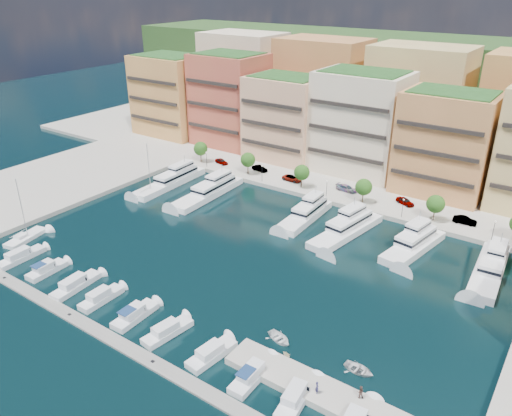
{
  "coord_description": "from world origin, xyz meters",
  "views": [
    {
      "loc": [
        47.38,
        -64.83,
        47.38
      ],
      "look_at": [
        -3.82,
        8.31,
        6.0
      ],
      "focal_mm": 35.0,
      "sensor_mm": 36.0,
      "label": 1
    }
  ],
  "objects_px": {
    "car_3": "(346,188)",
    "tender_0": "(279,338)",
    "cruiser_6": "(211,354)",
    "person_1": "(360,392)",
    "car_0": "(222,161)",
    "lamppost_2": "(327,186)",
    "lamppost_1": "(262,170)",
    "sailboat_2": "(150,194)",
    "cruiser_5": "(167,332)",
    "cruiser_8": "(296,398)",
    "tree_2": "(302,172)",
    "yacht_3": "(307,213)",
    "tree_0": "(201,149)",
    "tender_2": "(359,369)",
    "yacht_4": "(348,229)",
    "cruiser_1": "(46,270)",
    "cruiser_7": "(252,375)",
    "cruiser_4": "(135,315)",
    "car_4": "(405,201)",
    "lamppost_0": "(206,157)",
    "car_2": "(292,178)",
    "tree_4": "(436,204)",
    "tender_1": "(286,354)",
    "cruiser_3": "(101,298)",
    "lamppost_3": "(403,205)",
    "cruiser_0": "(21,257)",
    "lamppost_4": "(494,227)",
    "yacht_6": "(490,267)",
    "tree_1": "(248,160)",
    "car_1": "(260,168)",
    "car_5": "(465,220)",
    "yacht_1": "(210,191)",
    "cruiser_2": "(76,285)",
    "yacht_5": "(415,243)",
    "sailboat_0": "(26,238)"
  },
  "relations": [
    {
      "from": "cruiser_8",
      "to": "sailboat_2",
      "type": "relative_size",
      "value": 0.64
    },
    {
      "from": "tree_2",
      "to": "sailboat_2",
      "type": "bearing_deg",
      "value": -140.63
    },
    {
      "from": "yacht_4",
      "to": "car_3",
      "type": "relative_size",
      "value": 4.13
    },
    {
      "from": "cruiser_7",
      "to": "cruiser_4",
      "type": "bearing_deg",
      "value": 179.99
    },
    {
      "from": "lamppost_4",
      "to": "cruiser_5",
      "type": "relative_size",
      "value": 0.51
    },
    {
      "from": "cruiser_5",
      "to": "cruiser_8",
      "type": "bearing_deg",
      "value": -0.01
    },
    {
      "from": "tree_2",
      "to": "car_0",
      "type": "relative_size",
      "value": 1.34
    },
    {
      "from": "cruiser_1",
      "to": "car_0",
      "type": "distance_m",
      "value": 60.5
    },
    {
      "from": "tree_4",
      "to": "cruiser_0",
      "type": "relative_size",
      "value": 0.62
    },
    {
      "from": "cruiser_2",
      "to": "lamppost_0",
      "type": "bearing_deg",
      "value": 108.19
    },
    {
      "from": "car_2",
      "to": "cruiser_8",
      "type": "bearing_deg",
      "value": -145.82
    },
    {
      "from": "tree_4",
      "to": "tender_1",
      "type": "xyz_separation_m",
      "value": [
        -3.97,
        -52.0,
        -4.37
      ]
    },
    {
      "from": "cruiser_0",
      "to": "sailboat_2",
      "type": "xyz_separation_m",
      "value": [
        -2.49,
        34.92,
        -0.23
      ]
    },
    {
      "from": "yacht_4",
      "to": "cruiser_1",
      "type": "relative_size",
      "value": 2.91
    },
    {
      "from": "cruiser_7",
      "to": "tree_4",
      "type": "bearing_deg",
      "value": 84.72
    },
    {
      "from": "tree_4",
      "to": "car_1",
      "type": "height_order",
      "value": "tree_4"
    },
    {
      "from": "tree_4",
      "to": "tender_0",
      "type": "relative_size",
      "value": 1.38
    },
    {
      "from": "lamppost_1",
      "to": "sailboat_2",
      "type": "bearing_deg",
      "value": -131.16
    },
    {
      "from": "tree_1",
      "to": "lamppost_3",
      "type": "xyz_separation_m",
      "value": [
        42.0,
        -2.3,
        -0.92
      ]
    },
    {
      "from": "tree_2",
      "to": "car_0",
      "type": "xyz_separation_m",
      "value": [
        -26.22,
        1.82,
        -3.03
      ]
    },
    {
      "from": "cruiser_3",
      "to": "tender_1",
      "type": "relative_size",
      "value": 5.49
    },
    {
      "from": "lamppost_0",
      "to": "car_2",
      "type": "relative_size",
      "value": 0.83
    },
    {
      "from": "cruiser_7",
      "to": "cruiser_8",
      "type": "distance_m",
      "value": 6.57
    },
    {
      "from": "car_1",
      "to": "car_4",
      "type": "height_order",
      "value": "car_4"
    },
    {
      "from": "yacht_1",
      "to": "person_1",
      "type": "relative_size",
      "value": 12.93
    },
    {
      "from": "cruiser_0",
      "to": "tree_2",
      "type": "bearing_deg",
      "value": 66.09
    },
    {
      "from": "lamppost_1",
      "to": "car_1",
      "type": "xyz_separation_m",
      "value": [
        -4.47,
        5.47,
        -2.09
      ]
    },
    {
      "from": "car_0",
      "to": "lamppost_2",
      "type": "bearing_deg",
      "value": -84.97
    },
    {
      "from": "cruiser_0",
      "to": "yacht_1",
      "type": "bearing_deg",
      "value": 77.86
    },
    {
      "from": "lamppost_1",
      "to": "cruiser_6",
      "type": "xyz_separation_m",
      "value": [
        29.73,
        -55.78,
        -3.28
      ]
    },
    {
      "from": "tree_0",
      "to": "sailboat_2",
      "type": "distance_m",
      "value": 23.89
    },
    {
      "from": "cruiser_0",
      "to": "cruiser_8",
      "type": "bearing_deg",
      "value": 0.01
    },
    {
      "from": "tree_1",
      "to": "car_5",
      "type": "xyz_separation_m",
      "value": [
        53.8,
        2.1,
        -2.97
      ]
    },
    {
      "from": "cruiser_6",
      "to": "person_1",
      "type": "bearing_deg",
      "value": 11.52
    },
    {
      "from": "cruiser_4",
      "to": "tender_0",
      "type": "relative_size",
      "value": 1.93
    },
    {
      "from": "lamppost_3",
      "to": "cruiser_6",
      "type": "relative_size",
      "value": 0.53
    },
    {
      "from": "lamppost_3",
      "to": "tender_0",
      "type": "distance_m",
      "value": 47.61
    },
    {
      "from": "cruiser_1",
      "to": "car_2",
      "type": "distance_m",
      "value": 61.82
    },
    {
      "from": "tender_0",
      "to": "yacht_6",
      "type": "bearing_deg",
      "value": -11.52
    },
    {
      "from": "car_0",
      "to": "car_4",
      "type": "relative_size",
      "value": 0.94
    },
    {
      "from": "cruiser_4",
      "to": "car_5",
      "type": "xyz_separation_m",
      "value": [
        33.21,
        60.2,
        1.21
      ]
    },
    {
      "from": "yacht_4",
      "to": "car_1",
      "type": "xyz_separation_m",
      "value": [
        -33.51,
        17.15,
        0.65
      ]
    },
    {
      "from": "cruiser_7",
      "to": "cruiser_5",
      "type": "bearing_deg",
      "value": 179.93
    },
    {
      "from": "yacht_5",
      "to": "sailboat_0",
      "type": "distance_m",
      "value": 76.25
    },
    {
      "from": "tree_2",
      "to": "yacht_3",
      "type": "distance_m",
      "value": 15.7
    },
    {
      "from": "tree_2",
      "to": "cruiser_6",
      "type": "distance_m",
      "value": 61.49
    },
    {
      "from": "lamppost_2",
      "to": "tender_2",
      "type": "relative_size",
      "value": 1.02
    },
    {
      "from": "car_1",
      "to": "car_4",
      "type": "distance_m",
      "value": 38.78
    },
    {
      "from": "car_3",
      "to": "tender_0",
      "type": "bearing_deg",
      "value": -161.12
    },
    {
      "from": "car_0",
      "to": "person_1",
      "type": "height_order",
      "value": "person_1"
    }
  ]
}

